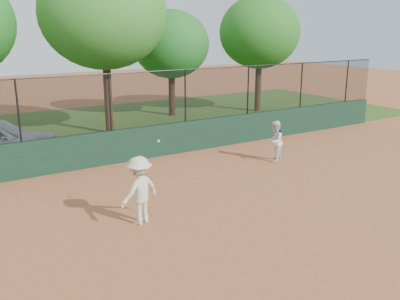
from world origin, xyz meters
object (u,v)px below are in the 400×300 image
player_main (140,190)px  tree_2 (104,14)px  tree_3 (171,44)px  player_second (275,141)px  tree_4 (260,32)px

player_main → tree_2: bearing=73.4°
player_main → tree_2: (2.90, 9.75, 4.41)m
tree_3 → player_second: bearing=-96.3°
player_second → tree_4: 10.76m
tree_2 → player_main: bearing=-106.6°
tree_3 → tree_4: bearing=-17.7°
tree_3 → tree_4: (4.80, -1.53, 0.61)m
player_second → tree_2: bearing=-99.8°
player_main → player_second: bearing=19.9°
tree_2 → player_second: bearing=-65.3°
player_second → player_main: (-6.33, -2.29, 0.11)m
tree_4 → player_main: bearing=-139.2°
player_main → tree_3: size_ratio=0.38×
player_main → tree_3: (7.41, 12.05, 2.96)m
player_main → tree_4: (12.20, 10.52, 3.57)m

